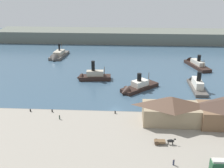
{
  "coord_description": "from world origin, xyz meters",
  "views": [
    {
      "loc": [
        3.67,
        -86.08,
        43.37
      ],
      "look_at": [
        -2.53,
        19.38,
        2.0
      ],
      "focal_mm": 43.77,
      "sensor_mm": 36.0,
      "label": 1
    }
  ],
  "objects_px": {
    "ferry_shed_central_terminal": "(171,109)",
    "pedestrian_near_east_shed": "(60,117)",
    "horse_cart": "(164,141)",
    "ferry_approaching_east": "(195,64)",
    "ferry_mid_harbor": "(58,56)",
    "ferry_near_quay": "(92,76)",
    "mooring_post_center_west": "(52,111)",
    "mooring_post_west": "(115,112)",
    "ferry_outer_harbor": "(136,88)",
    "ferry_moored_east": "(196,84)",
    "mooring_post_east": "(30,110)",
    "pedestrian_near_cart": "(174,162)"
  },
  "relations": [
    {
      "from": "ferry_shed_central_terminal",
      "to": "pedestrian_near_east_shed",
      "type": "distance_m",
      "value": 35.14
    },
    {
      "from": "horse_cart",
      "to": "ferry_approaching_east",
      "type": "bearing_deg",
      "value": 71.63
    },
    {
      "from": "ferry_mid_harbor",
      "to": "ferry_near_quay",
      "type": "relative_size",
      "value": 1.28
    },
    {
      "from": "ferry_shed_central_terminal",
      "to": "mooring_post_center_west",
      "type": "relative_size",
      "value": 19.58
    },
    {
      "from": "ferry_shed_central_terminal",
      "to": "mooring_post_west",
      "type": "xyz_separation_m",
      "value": [
        -17.45,
        4.59,
        -3.89
      ]
    },
    {
      "from": "ferry_outer_harbor",
      "to": "horse_cart",
      "type": "bearing_deg",
      "value": -80.73
    },
    {
      "from": "ferry_moored_east",
      "to": "ferry_outer_harbor",
      "type": "relative_size",
      "value": 1.14
    },
    {
      "from": "ferry_moored_east",
      "to": "ferry_mid_harbor",
      "type": "bearing_deg",
      "value": 149.37
    },
    {
      "from": "horse_cart",
      "to": "mooring_post_east",
      "type": "bearing_deg",
      "value": 158.41
    },
    {
      "from": "mooring_post_west",
      "to": "ferry_mid_harbor",
      "type": "relative_size",
      "value": 0.04
    },
    {
      "from": "pedestrian_near_east_shed",
      "to": "mooring_post_center_west",
      "type": "bearing_deg",
      "value": 127.38
    },
    {
      "from": "ferry_moored_east",
      "to": "ferry_mid_harbor",
      "type": "xyz_separation_m",
      "value": [
        -69.3,
        41.04,
        -0.31
      ]
    },
    {
      "from": "pedestrian_near_east_shed",
      "to": "ferry_outer_harbor",
      "type": "relative_size",
      "value": 0.09
    },
    {
      "from": "ferry_near_quay",
      "to": "ferry_shed_central_terminal",
      "type": "bearing_deg",
      "value": -52.91
    },
    {
      "from": "mooring_post_center_west",
      "to": "mooring_post_west",
      "type": "bearing_deg",
      "value": 0.46
    },
    {
      "from": "mooring_post_center_west",
      "to": "mooring_post_west",
      "type": "distance_m",
      "value": 21.18
    },
    {
      "from": "mooring_post_west",
      "to": "ferry_near_quay",
      "type": "xyz_separation_m",
      "value": [
        -12.27,
        34.72,
        0.01
      ]
    },
    {
      "from": "mooring_post_west",
      "to": "ferry_approaching_east",
      "type": "distance_m",
      "value": 70.19
    },
    {
      "from": "pedestrian_near_cart",
      "to": "pedestrian_near_east_shed",
      "type": "distance_m",
      "value": 38.89
    },
    {
      "from": "pedestrian_near_east_shed",
      "to": "mooring_post_east",
      "type": "distance_m",
      "value": 12.07
    },
    {
      "from": "ferry_outer_harbor",
      "to": "mooring_post_center_west",
      "type": "bearing_deg",
      "value": -141.04
    },
    {
      "from": "horse_cart",
      "to": "pedestrian_near_cart",
      "type": "xyz_separation_m",
      "value": [
        1.33,
        -8.76,
        -0.14
      ]
    },
    {
      "from": "mooring_post_west",
      "to": "ferry_mid_harbor",
      "type": "distance_m",
      "value": 78.21
    },
    {
      "from": "ferry_moored_east",
      "to": "pedestrian_near_cart",
      "type": "bearing_deg",
      "value": -107.96
    },
    {
      "from": "mooring_post_east",
      "to": "ferry_near_quay",
      "type": "bearing_deg",
      "value": 64.98
    },
    {
      "from": "ferry_shed_central_terminal",
      "to": "mooring_post_west",
      "type": "bearing_deg",
      "value": 165.27
    },
    {
      "from": "mooring_post_center_west",
      "to": "ferry_moored_east",
      "type": "bearing_deg",
      "value": 27.67
    },
    {
      "from": "ferry_outer_harbor",
      "to": "ferry_approaching_east",
      "type": "xyz_separation_m",
      "value": [
        31.6,
        35.38,
        -0.06
      ]
    },
    {
      "from": "pedestrian_near_east_shed",
      "to": "mooring_post_west",
      "type": "relative_size",
      "value": 1.75
    },
    {
      "from": "ferry_shed_central_terminal",
      "to": "ferry_mid_harbor",
      "type": "relative_size",
      "value": 0.87
    },
    {
      "from": "pedestrian_near_cart",
      "to": "mooring_post_east",
      "type": "height_order",
      "value": "pedestrian_near_cart"
    },
    {
      "from": "pedestrian_near_east_shed",
      "to": "mooring_post_east",
      "type": "xyz_separation_m",
      "value": [
        -11.1,
        4.72,
        -0.27
      ]
    },
    {
      "from": "pedestrian_near_cart",
      "to": "pedestrian_near_east_shed",
      "type": "xyz_separation_m",
      "value": [
        -32.8,
        20.89,
        -0.06
      ]
    },
    {
      "from": "horse_cart",
      "to": "ferry_outer_harbor",
      "type": "bearing_deg",
      "value": 99.27
    },
    {
      "from": "mooring_post_east",
      "to": "horse_cart",
      "type": "bearing_deg",
      "value": -21.59
    },
    {
      "from": "mooring_post_east",
      "to": "ferry_outer_harbor",
      "type": "relative_size",
      "value": 0.05
    },
    {
      "from": "ferry_approaching_east",
      "to": "pedestrian_near_east_shed",
      "type": "bearing_deg",
      "value": -131.75
    },
    {
      "from": "mooring_post_west",
      "to": "ferry_outer_harbor",
      "type": "xyz_separation_m",
      "value": [
        7.42,
        22.96,
        -0.3
      ]
    },
    {
      "from": "pedestrian_near_cart",
      "to": "mooring_post_center_west",
      "type": "relative_size",
      "value": 1.91
    },
    {
      "from": "pedestrian_near_cart",
      "to": "mooring_post_west",
      "type": "xyz_separation_m",
      "value": [
        -15.3,
        25.88,
        -0.33
      ]
    },
    {
      "from": "ferry_moored_east",
      "to": "ferry_approaching_east",
      "type": "xyz_separation_m",
      "value": [
        6.22,
        30.21,
        -0.21
      ]
    },
    {
      "from": "mooring_post_west",
      "to": "ferry_approaching_east",
      "type": "bearing_deg",
      "value": 56.22
    },
    {
      "from": "ferry_outer_harbor",
      "to": "ferry_mid_harbor",
      "type": "height_order",
      "value": "ferry_mid_harbor"
    },
    {
      "from": "pedestrian_near_east_shed",
      "to": "pedestrian_near_cart",
      "type": "bearing_deg",
      "value": -32.49
    },
    {
      "from": "pedestrian_near_cart",
      "to": "ferry_approaching_east",
      "type": "xyz_separation_m",
      "value": [
        23.73,
        84.22,
        -0.7
      ]
    },
    {
      "from": "horse_cart",
      "to": "ferry_approaching_east",
      "type": "distance_m",
      "value": 79.51
    },
    {
      "from": "ferry_mid_harbor",
      "to": "mooring_post_center_west",
      "type": "bearing_deg",
      "value": -77.54
    },
    {
      "from": "pedestrian_near_cart",
      "to": "mooring_post_west",
      "type": "distance_m",
      "value": 30.06
    },
    {
      "from": "ferry_shed_central_terminal",
      "to": "ferry_approaching_east",
      "type": "height_order",
      "value": "ferry_shed_central_terminal"
    },
    {
      "from": "mooring_post_east",
      "to": "ferry_approaching_east",
      "type": "xyz_separation_m",
      "value": [
        67.63,
        58.61,
        -0.36
      ]
    }
  ]
}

